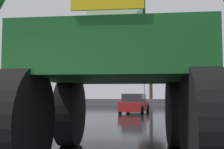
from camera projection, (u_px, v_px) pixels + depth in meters
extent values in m
plane|color=black|center=(125.00, 115.00, 19.70)|extent=(120.00, 120.00, 0.00)
cylinder|color=black|center=(70.00, 111.00, 7.75)|extent=(0.55, 1.93, 1.92)
cylinder|color=black|center=(177.00, 112.00, 7.43)|extent=(0.55, 1.93, 1.92)
cylinder|color=black|center=(24.00, 122.00, 4.67)|extent=(0.55, 1.93, 1.92)
cylinder|color=black|center=(202.00, 124.00, 4.36)|extent=(0.55, 1.93, 1.92)
cube|color=#195B23|center=(118.00, 60.00, 6.15)|extent=(3.60, 3.92, 0.94)
cube|color=#154E1E|center=(119.00, 22.00, 6.61)|extent=(1.29, 1.18, 1.00)
cylinder|color=silver|center=(115.00, 7.00, 5.69)|extent=(1.18, 1.37, 1.14)
cube|color=maroon|center=(135.00, 106.00, 21.77)|extent=(2.26, 4.30, 0.70)
cube|color=#23282D|center=(134.00, 98.00, 21.67)|extent=(1.84, 2.30, 0.64)
cylinder|color=black|center=(128.00, 108.00, 23.28)|extent=(0.26, 0.62, 0.60)
cylinder|color=black|center=(148.00, 108.00, 22.81)|extent=(0.26, 0.62, 0.60)
cylinder|color=black|center=(120.00, 110.00, 20.69)|extent=(0.26, 0.62, 0.60)
cylinder|color=black|center=(142.00, 110.00, 20.22)|extent=(0.26, 0.62, 0.60)
cylinder|color=#A8AAAF|center=(144.00, 90.00, 28.59)|extent=(0.11, 0.11, 3.87)
cube|color=black|center=(144.00, 77.00, 28.91)|extent=(0.24, 0.32, 0.84)
sphere|color=red|center=(144.00, 74.00, 29.12)|extent=(0.17, 0.17, 0.17)
sphere|color=#3C2403|center=(144.00, 77.00, 29.10)|extent=(0.17, 0.17, 0.17)
sphere|color=black|center=(144.00, 79.00, 29.08)|extent=(0.17, 0.17, 0.17)
cylinder|color=#473828|center=(151.00, 89.00, 36.03)|extent=(0.44, 0.44, 4.55)
ellipsoid|color=brown|center=(151.00, 62.00, 36.30)|extent=(3.65, 3.65, 3.10)
cube|color=#59595B|center=(137.00, 102.00, 35.92)|extent=(31.89, 0.24, 0.90)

